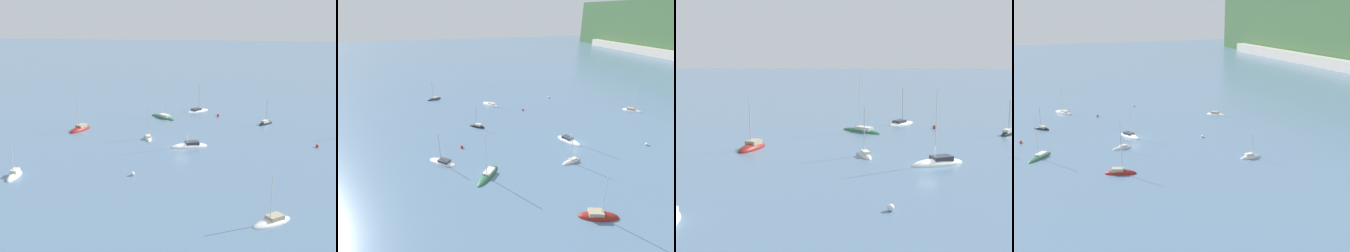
% 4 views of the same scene
% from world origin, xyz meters
% --- Properties ---
extents(ground_plane, '(600.00, 600.00, 0.00)m').
position_xyz_m(ground_plane, '(0.00, 0.00, 0.00)').
color(ground_plane, slate).
extents(sailboat_0, '(4.29, 4.76, 7.08)m').
position_xyz_m(sailboat_0, '(-18.01, -22.80, 0.10)').
color(sailboat_0, black).
rests_on(sailboat_0, ground_plane).
extents(sailboat_1, '(2.62, 5.44, 7.74)m').
position_xyz_m(sailboat_1, '(8.13, -5.94, 0.10)').
color(sailboat_1, white).
rests_on(sailboat_1, ground_plane).
extents(sailboat_2, '(8.02, 7.23, 10.93)m').
position_xyz_m(sailboat_2, '(7.93, -25.75, 0.11)').
color(sailboat_2, '#2D6647').
rests_on(sailboat_2, ground_plane).
extents(sailboat_4, '(4.53, 7.24, 9.30)m').
position_xyz_m(sailboat_4, '(25.22, -10.68, 0.10)').
color(sailboat_4, maroon).
rests_on(sailboat_4, ground_plane).
extents(sailboat_5, '(8.08, 6.02, 8.83)m').
position_xyz_m(sailboat_5, '(-36.21, -14.12, 0.06)').
color(sailboat_5, white).
rests_on(sailboat_5, ground_plane).
extents(sailboat_6, '(1.84, 5.40, 6.86)m').
position_xyz_m(sailboat_6, '(26.32, 20.45, 0.11)').
color(sailboat_6, white).
rests_on(sailboat_6, ground_plane).
extents(sailboat_7, '(6.33, 5.84, 7.65)m').
position_xyz_m(sailboat_7, '(-15.97, 31.76, 0.11)').
color(sailboat_7, white).
rests_on(sailboat_7, ground_plane).
extents(sailboat_8, '(8.06, 5.10, 10.68)m').
position_xyz_m(sailboat_8, '(-1.41, -1.19, 0.10)').
color(sailboat_8, white).
rests_on(sailboat_8, ground_plane).
extents(mooring_buoy_0, '(0.71, 0.71, 0.71)m').
position_xyz_m(mooring_buoy_0, '(-6.12, -29.22, 0.36)').
color(mooring_buoy_0, red).
rests_on(mooring_buoy_0, ground_plane).
extents(mooring_buoy_1, '(0.65, 0.65, 0.65)m').
position_xyz_m(mooring_buoy_1, '(-27.48, -4.69, 0.33)').
color(mooring_buoy_1, red).
rests_on(mooring_buoy_1, ground_plane).
extents(mooring_buoy_2, '(0.71, 0.71, 0.71)m').
position_xyz_m(mooring_buoy_2, '(6.50, 16.96, 0.35)').
color(mooring_buoy_2, white).
rests_on(mooring_buoy_2, ground_plane).
extents(mooring_buoy_3, '(0.76, 0.76, 0.76)m').
position_xyz_m(mooring_buoy_3, '(-38.17, 10.37, 0.38)').
color(mooring_buoy_3, white).
rests_on(mooring_buoy_3, ground_plane).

